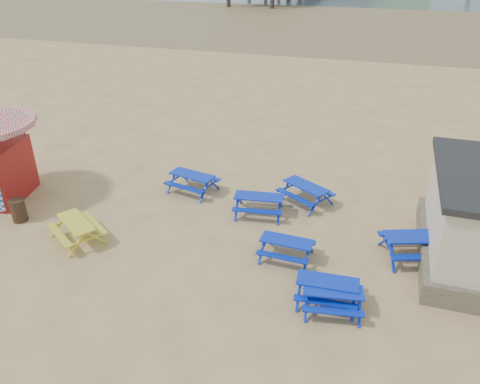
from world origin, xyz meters
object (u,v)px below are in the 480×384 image
(picnic_table_blue_b, at_px, (306,194))
(picnic_table_yellow, at_px, (77,231))
(litter_bin, at_px, (19,210))
(picnic_table_blue_a, at_px, (193,183))

(picnic_table_blue_b, relative_size, picnic_table_yellow, 1.02)
(litter_bin, bearing_deg, picnic_table_yellow, -9.54)
(picnic_table_blue_b, height_order, picnic_table_yellow, picnic_table_blue_b)
(picnic_table_blue_a, height_order, picnic_table_yellow, picnic_table_blue_a)
(picnic_table_blue_b, distance_m, litter_bin, 10.84)
(picnic_table_blue_b, bearing_deg, picnic_table_blue_a, -143.15)
(picnic_table_blue_a, relative_size, picnic_table_blue_b, 0.90)
(picnic_table_blue_b, bearing_deg, litter_bin, -123.98)
(litter_bin, bearing_deg, picnic_table_blue_a, 38.13)
(picnic_table_yellow, bearing_deg, picnic_table_blue_a, 96.50)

